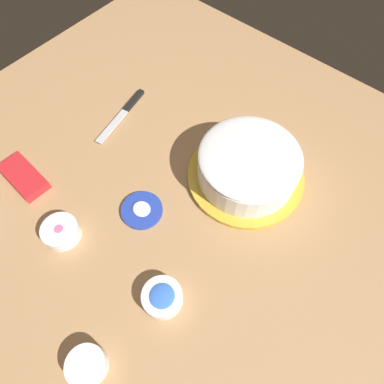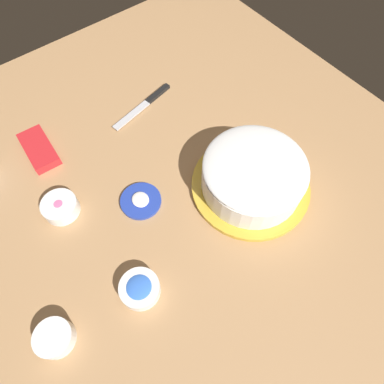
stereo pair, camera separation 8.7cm
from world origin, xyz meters
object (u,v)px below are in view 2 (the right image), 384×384
(frosted_cake, at_px, (253,176))
(spreading_knife, at_px, (147,102))
(sprinkle_bowl_orange, at_px, (54,338))
(candy_box_lower, at_px, (39,149))
(sprinkle_bowl_pink, at_px, (60,207))
(sprinkle_bowl_blue, at_px, (140,289))
(frosting_tub_lid, at_px, (141,201))

(frosted_cake, bearing_deg, spreading_knife, 6.52)
(sprinkle_bowl_orange, relative_size, candy_box_lower, 0.55)
(sprinkle_bowl_pink, relative_size, candy_box_lower, 0.61)
(sprinkle_bowl_blue, distance_m, candy_box_lower, 0.51)
(frosted_cake, xyz_separation_m, frosting_tub_lid, (0.14, 0.26, -0.05))
(frosted_cake, relative_size, spreading_knife, 1.35)
(frosted_cake, bearing_deg, sprinkle_bowl_pink, 60.25)
(sprinkle_bowl_blue, distance_m, sprinkle_bowl_orange, 0.20)
(spreading_knife, xyz_separation_m, candy_box_lower, (0.04, 0.35, 0.01))
(spreading_knife, bearing_deg, frosted_cake, -173.48)
(sprinkle_bowl_blue, height_order, candy_box_lower, sprinkle_bowl_blue)
(sprinkle_bowl_pink, bearing_deg, sprinkle_bowl_blue, -171.32)
(frosting_tub_lid, height_order, sprinkle_bowl_blue, sprinkle_bowl_blue)
(frosting_tub_lid, xyz_separation_m, spreading_knife, (0.28, -0.21, -0.00))
(sprinkle_bowl_pink, height_order, sprinkle_bowl_blue, sprinkle_bowl_blue)
(frosting_tub_lid, xyz_separation_m, sprinkle_bowl_pink, (0.10, 0.18, 0.02))
(sprinkle_bowl_blue, height_order, sprinkle_bowl_orange, sprinkle_bowl_blue)
(spreading_knife, distance_m, candy_box_lower, 0.35)
(sprinkle_bowl_blue, xyz_separation_m, candy_box_lower, (0.51, 0.01, -0.01))
(frosting_tub_lid, height_order, sprinkle_bowl_pink, sprinkle_bowl_pink)
(sprinkle_bowl_pink, xyz_separation_m, sprinkle_bowl_blue, (-0.30, -0.05, -0.00))
(sprinkle_bowl_orange, height_order, candy_box_lower, sprinkle_bowl_orange)
(frosting_tub_lid, distance_m, sprinkle_bowl_orange, 0.37)
(spreading_knife, bearing_deg, frosting_tub_lid, 142.90)
(candy_box_lower, bearing_deg, sprinkle_bowl_orange, 161.75)
(frosting_tub_lid, bearing_deg, spreading_knife, -37.10)
(sprinkle_bowl_pink, distance_m, candy_box_lower, 0.21)
(sprinkle_bowl_pink, height_order, candy_box_lower, sprinkle_bowl_pink)
(sprinkle_bowl_pink, xyz_separation_m, candy_box_lower, (0.21, -0.04, -0.01))
(sprinkle_bowl_blue, bearing_deg, candy_box_lower, 0.88)
(frosted_cake, bearing_deg, sprinkle_bowl_orange, 92.41)
(frosted_cake, height_order, candy_box_lower, frosted_cake)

